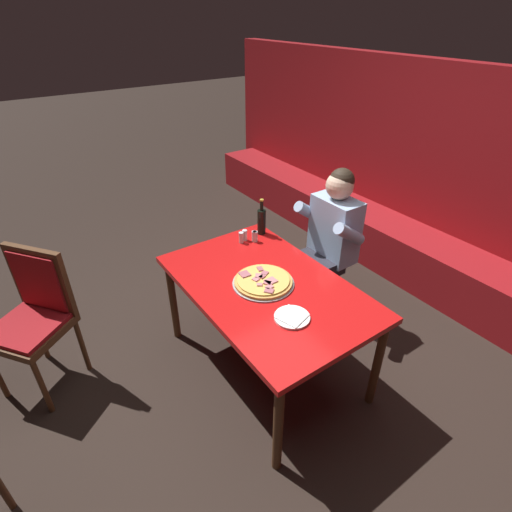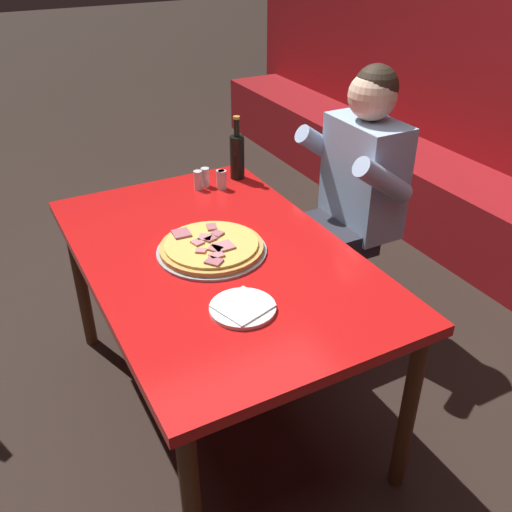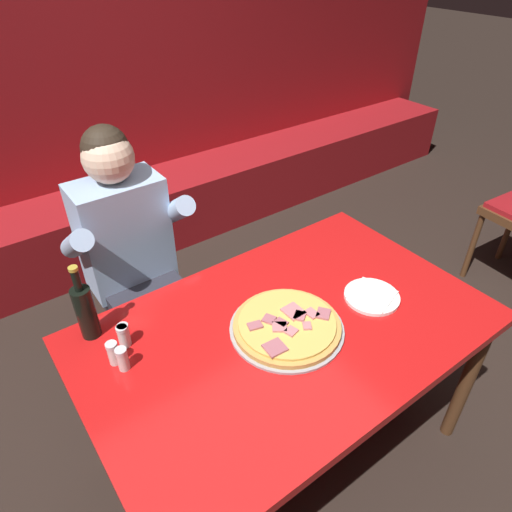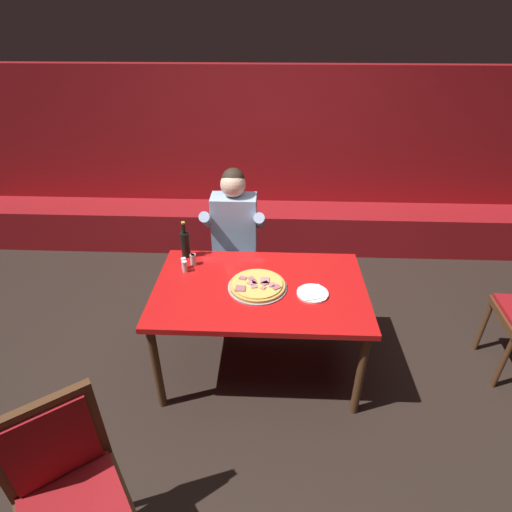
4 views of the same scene
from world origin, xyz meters
name	(u,v)px [view 1 (image 1 of 4)]	position (x,y,z in m)	size (l,w,h in m)	color
ground_plane	(265,365)	(0.00, 0.00, 0.00)	(24.00, 24.00, 0.00)	black
booth_wall_panel	(465,182)	(0.00, 2.18, 0.95)	(6.80, 0.16, 1.90)	maroon
booth_bench	(425,262)	(0.00, 1.86, 0.23)	(6.46, 0.48, 0.46)	maroon
main_dining_table	(266,293)	(0.00, 0.00, 0.67)	(1.44, 0.91, 0.75)	#4C2D19
pizza	(263,281)	(-0.02, -0.01, 0.76)	(0.40, 0.40, 0.05)	#9E9EA3
plate_white_paper	(292,317)	(0.35, -0.07, 0.75)	(0.21, 0.21, 0.02)	white
beer_bottle	(262,221)	(-0.58, 0.37, 0.86)	(0.07, 0.07, 0.29)	black
shaker_oregano	(254,237)	(-0.50, 0.25, 0.78)	(0.04, 0.04, 0.09)	silver
shaker_red_pepper_flakes	(255,237)	(-0.50, 0.26, 0.78)	(0.04, 0.04, 0.09)	silver
shaker_parmesan	(245,236)	(-0.56, 0.20, 0.78)	(0.04, 0.04, 0.09)	silver
shaker_black_pepper	(241,238)	(-0.54, 0.16, 0.78)	(0.04, 0.04, 0.09)	silver
diner_seated_blue_shirt	(326,240)	(-0.25, 0.77, 0.71)	(0.53, 0.53, 1.27)	black
dining_chair_near_right	(34,311)	(-0.80, -1.29, 0.59)	(0.62, 0.62, 1.00)	#4C2D19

